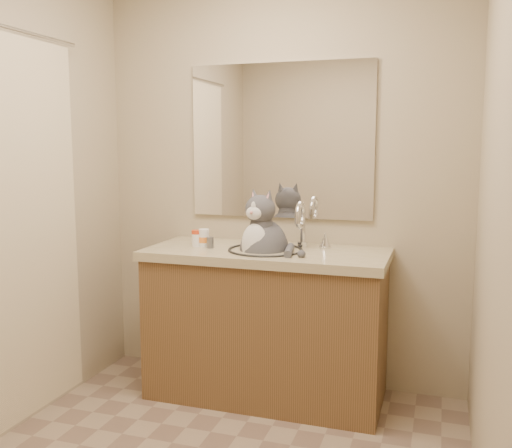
% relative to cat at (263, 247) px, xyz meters
% --- Properties ---
extents(room, '(2.22, 2.52, 2.42)m').
position_rel_cat_xyz_m(room, '(0.02, -0.96, 0.33)').
color(room, gray).
rests_on(room, ground).
extents(vanity, '(1.34, 0.59, 1.12)m').
position_rel_cat_xyz_m(vanity, '(0.02, 0.00, -0.42)').
color(vanity, brown).
rests_on(vanity, ground).
extents(mirror, '(1.10, 0.02, 0.90)m').
position_rel_cat_xyz_m(mirror, '(0.02, 0.28, 0.58)').
color(mirror, white).
rests_on(mirror, room).
extents(cat, '(0.38, 0.39, 0.55)m').
position_rel_cat_xyz_m(cat, '(0.00, 0.00, 0.00)').
color(cat, '#45454A').
rests_on(cat, vanity).
extents(pill_bottle_redcap, '(0.06, 0.06, 0.09)m').
position_rel_cat_xyz_m(pill_bottle_redcap, '(-0.40, -0.02, 0.03)').
color(pill_bottle_redcap, white).
rests_on(pill_bottle_redcap, vanity).
extents(pill_bottle_orange, '(0.07, 0.07, 0.10)m').
position_rel_cat_xyz_m(pill_bottle_orange, '(-0.35, -0.01, 0.03)').
color(pill_bottle_orange, white).
rests_on(pill_bottle_orange, vanity).
extents(grey_canister, '(0.05, 0.05, 0.06)m').
position_rel_cat_xyz_m(grey_canister, '(-0.30, -0.05, 0.01)').
color(grey_canister, slate).
rests_on(grey_canister, vanity).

